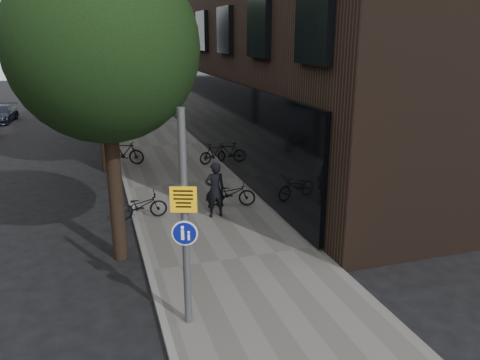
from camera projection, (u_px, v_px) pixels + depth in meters
name	position (u px, v px, depth m)	size (l,w,h in m)	color
ground	(279.00, 341.00, 8.86)	(120.00, 120.00, 0.00)	black
sidewalk	(187.00, 184.00, 18.02)	(4.50, 60.00, 0.12)	#605D59
curb_edge	(127.00, 190.00, 17.37)	(0.15, 60.00, 0.13)	slate
street_tree_near	(107.00, 55.00, 10.84)	(4.40, 4.40, 7.50)	black
street_tree_mid	(98.00, 47.00, 18.58)	(5.00, 5.00, 7.80)	black
street_tree_far	(94.00, 43.00, 26.77)	(5.00, 5.00, 7.80)	black
signpost	(185.00, 221.00, 8.65)	(0.47, 0.19, 4.25)	#595B5E
pedestrian	(215.00, 190.00, 14.41)	(0.64, 0.42, 1.74)	black
parked_bike_facade_near	(231.00, 193.00, 15.48)	(0.57, 1.63, 0.86)	black
parked_bike_facade_far	(214.00, 153.00, 20.60)	(0.42, 1.48, 0.89)	black
parked_bike_curb_near	(141.00, 205.00, 14.40)	(0.55, 1.58, 0.83)	black
parked_bike_curb_far	(124.00, 153.00, 20.42)	(0.49, 1.74, 1.04)	black
parked_car_far	(1.00, 114.00, 31.09)	(1.52, 3.74, 1.09)	#1A2030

